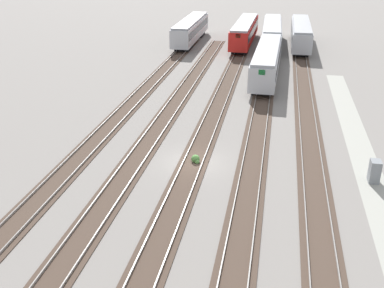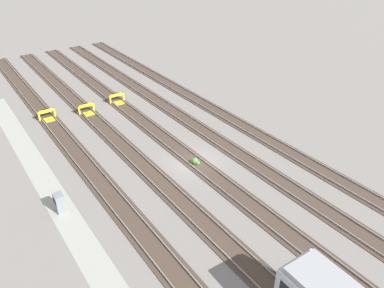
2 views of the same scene
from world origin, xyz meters
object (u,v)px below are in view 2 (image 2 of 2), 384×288
object	(u,v)px
bumper_stop_near_inner_track	(87,110)
bumper_stop_middle_track	(118,99)
weed_clump	(195,162)
bumper_stop_nearest_track	(48,116)
electrical_cabinet	(60,203)

from	to	relation	value
bumper_stop_near_inner_track	bumper_stop_middle_track	bearing A→B (deg)	100.81
bumper_stop_middle_track	weed_clump	xyz separation A→B (m)	(17.21, -0.11, -0.27)
bumper_stop_nearest_track	bumper_stop_near_inner_track	distance (m)	4.52
bumper_stop_near_inner_track	electrical_cabinet	world-z (taller)	electrical_cabinet
electrical_cabinet	bumper_stop_near_inner_track	bearing A→B (deg)	151.91
bumper_stop_middle_track	electrical_cabinet	bearing A→B (deg)	-37.59
bumper_stop_near_inner_track	weed_clump	size ratio (longest dim) A/B	2.18
weed_clump	bumper_stop_middle_track	bearing A→B (deg)	179.62
bumper_stop_nearest_track	bumper_stop_middle_track	distance (m)	8.74
weed_clump	bumper_stop_near_inner_track	bearing A→B (deg)	-165.45
electrical_cabinet	weed_clump	world-z (taller)	electrical_cabinet
bumper_stop_nearest_track	bumper_stop_middle_track	size ratio (longest dim) A/B	1.00
bumper_stop_nearest_track	weed_clump	bearing A→B (deg)	26.22
bumper_stop_nearest_track	electrical_cabinet	bearing A→B (deg)	-13.44
electrical_cabinet	weed_clump	bearing A→B (deg)	87.22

